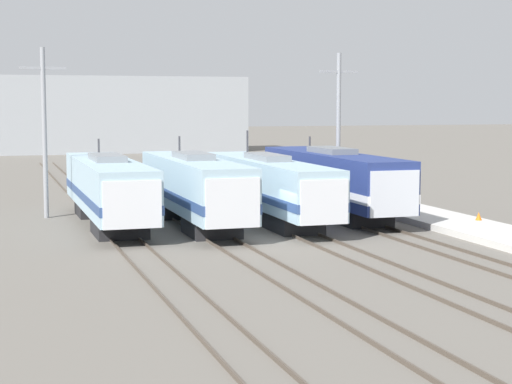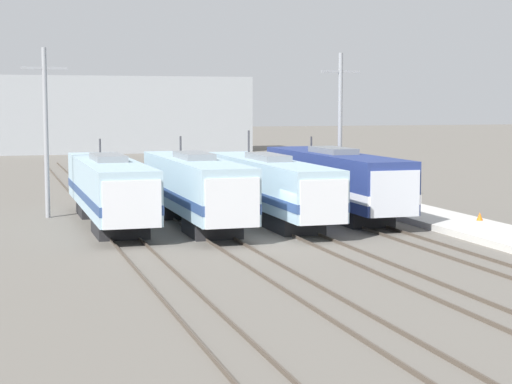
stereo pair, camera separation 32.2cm
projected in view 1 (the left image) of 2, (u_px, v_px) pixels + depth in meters
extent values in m
plane|color=#666059|center=(270.00, 242.00, 42.46)|extent=(400.00, 400.00, 0.00)
cube|color=#4C4238|center=(118.00, 248.00, 40.19)|extent=(0.07, 120.00, 0.15)
cube|color=#4C4238|center=(148.00, 246.00, 40.62)|extent=(0.07, 120.00, 0.15)
cube|color=#4C4238|center=(212.00, 243.00, 41.55)|extent=(0.07, 120.00, 0.15)
cube|color=#4C4238|center=(240.00, 242.00, 41.98)|extent=(0.07, 120.00, 0.15)
cube|color=#4C4238|center=(300.00, 239.00, 42.92)|extent=(0.07, 120.00, 0.15)
cube|color=#4C4238|center=(326.00, 237.00, 43.35)|extent=(0.07, 120.00, 0.15)
cube|color=#4C4238|center=(382.00, 235.00, 44.29)|extent=(0.07, 120.00, 0.15)
cube|color=#4C4238|center=(407.00, 233.00, 44.72)|extent=(0.07, 120.00, 0.15)
cube|color=#232326|center=(119.00, 226.00, 44.43)|extent=(2.59, 3.72, 0.95)
cube|color=#232326|center=(99.00, 208.00, 52.45)|extent=(2.59, 3.72, 0.95)
cube|color=#9EBCCC|center=(108.00, 184.00, 48.26)|extent=(3.04, 16.91, 2.69)
cube|color=navy|center=(108.00, 194.00, 48.31)|extent=(3.08, 16.95, 0.48)
cube|color=silver|center=(129.00, 202.00, 41.17)|extent=(2.80, 2.13, 2.28)
cube|color=black|center=(132.00, 194.00, 40.18)|extent=(2.38, 0.08, 0.64)
cube|color=gray|center=(107.00, 157.00, 48.10)|extent=(1.67, 4.23, 0.35)
cylinder|color=#38383D|center=(99.00, 148.00, 51.59)|extent=(0.12, 0.12, 1.08)
cube|color=#232326|center=(211.00, 226.00, 44.42)|extent=(2.47, 3.54, 0.95)
cube|color=#232326|center=(178.00, 208.00, 52.04)|extent=(2.47, 3.54, 0.95)
cube|color=#9EBCCC|center=(193.00, 184.00, 48.03)|extent=(2.91, 16.08, 2.81)
cube|color=navy|center=(193.00, 194.00, 48.09)|extent=(2.95, 16.12, 0.50)
cube|color=silver|center=(228.00, 201.00, 41.21)|extent=(2.68, 1.84, 2.38)
cube|color=black|center=(233.00, 192.00, 40.36)|extent=(2.27, 0.08, 0.67)
cube|color=gray|center=(193.00, 156.00, 47.87)|extent=(1.60, 4.02, 0.35)
cylinder|color=#38383D|center=(179.00, 146.00, 51.18)|extent=(0.12, 0.12, 1.14)
cube|color=#232326|center=(293.00, 222.00, 45.98)|extent=(2.30, 3.92, 0.95)
cube|color=#232326|center=(245.00, 204.00, 54.42)|extent=(2.30, 3.92, 0.95)
cube|color=#9EBCCC|center=(267.00, 182.00, 50.01)|extent=(2.71, 17.80, 2.61)
cube|color=navy|center=(267.00, 191.00, 50.07)|extent=(2.75, 17.84, 0.47)
cube|color=silver|center=(317.00, 200.00, 42.52)|extent=(2.49, 2.15, 2.22)
cube|color=black|center=(324.00, 192.00, 41.52)|extent=(2.12, 0.08, 0.62)
cube|color=gray|center=(267.00, 157.00, 49.86)|extent=(1.49, 4.45, 0.35)
cylinder|color=#38383D|center=(247.00, 143.00, 53.51)|extent=(0.12, 0.12, 1.60)
cube|color=black|center=(360.00, 216.00, 48.65)|extent=(2.57, 3.74, 0.95)
cube|color=black|center=(307.00, 200.00, 56.71)|extent=(2.57, 3.74, 0.95)
cube|color=navy|center=(331.00, 176.00, 52.48)|extent=(3.03, 17.01, 2.86)
cube|color=silver|center=(331.00, 186.00, 52.54)|extent=(3.07, 17.05, 0.51)
cube|color=silver|center=(386.00, 192.00, 45.38)|extent=(2.79, 2.18, 2.43)
cube|color=black|center=(395.00, 184.00, 44.37)|extent=(2.37, 0.08, 0.68)
cube|color=slate|center=(332.00, 150.00, 52.32)|extent=(1.67, 4.25, 0.35)
cylinder|color=#38383D|center=(310.00, 143.00, 55.84)|extent=(0.12, 0.12, 0.88)
cylinder|color=gray|center=(44.00, 133.00, 50.77)|extent=(0.28, 0.28, 10.13)
cube|color=gray|center=(43.00, 68.00, 50.37)|extent=(2.69, 0.16, 0.16)
cylinder|color=gray|center=(338.00, 130.00, 56.43)|extent=(0.28, 0.28, 10.13)
cube|color=gray|center=(339.00, 72.00, 56.03)|extent=(2.69, 0.16, 0.16)
cube|color=beige|center=(473.00, 228.00, 45.88)|extent=(4.00, 120.00, 0.35)
cone|color=orange|center=(479.00, 216.00, 47.65)|extent=(0.36, 0.36, 0.46)
cube|color=#9EA3A8|center=(112.00, 115.00, 119.14)|extent=(37.21, 8.62, 10.51)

